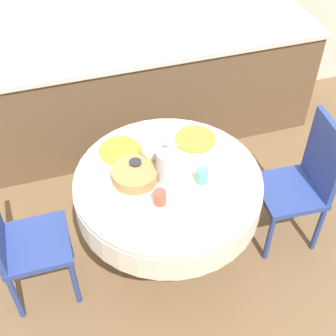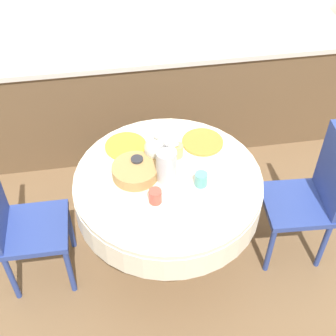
{
  "view_description": "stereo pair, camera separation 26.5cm",
  "coord_description": "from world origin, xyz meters",
  "px_view_note": "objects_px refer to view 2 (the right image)",
  "views": [
    {
      "loc": [
        -0.56,
        -1.8,
        2.71
      ],
      "look_at": [
        0.0,
        0.0,
        0.84
      ],
      "focal_mm": 50.0,
      "sensor_mm": 36.0,
      "label": 1
    },
    {
      "loc": [
        -0.3,
        -1.86,
        2.71
      ],
      "look_at": [
        0.0,
        0.0,
        0.84
      ],
      "focal_mm": 50.0,
      "sensor_mm": 36.0,
      "label": 2
    }
  ],
  "objects_px": {
    "coffee_carafe": "(166,162)",
    "teapot": "(157,149)",
    "chair_right": "(18,221)",
    "chair_left": "(311,194)"
  },
  "relations": [
    {
      "from": "coffee_carafe",
      "to": "teapot",
      "type": "xyz_separation_m",
      "value": [
        -0.03,
        0.16,
        -0.04
      ]
    },
    {
      "from": "chair_right",
      "to": "teapot",
      "type": "xyz_separation_m",
      "value": [
        0.86,
        0.16,
        0.32
      ]
    },
    {
      "from": "coffee_carafe",
      "to": "chair_left",
      "type": "bearing_deg",
      "value": -3.73
    },
    {
      "from": "chair_left",
      "to": "teapot",
      "type": "relative_size",
      "value": 4.62
    },
    {
      "from": "teapot",
      "to": "coffee_carafe",
      "type": "bearing_deg",
      "value": -79.98
    },
    {
      "from": "chair_left",
      "to": "coffee_carafe",
      "type": "height_order",
      "value": "coffee_carafe"
    },
    {
      "from": "chair_right",
      "to": "coffee_carafe",
      "type": "bearing_deg",
      "value": 90.1
    },
    {
      "from": "chair_left",
      "to": "chair_right",
      "type": "distance_m",
      "value": 1.8
    },
    {
      "from": "coffee_carafe",
      "to": "teapot",
      "type": "bearing_deg",
      "value": 100.02
    },
    {
      "from": "coffee_carafe",
      "to": "teapot",
      "type": "height_order",
      "value": "coffee_carafe"
    }
  ]
}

